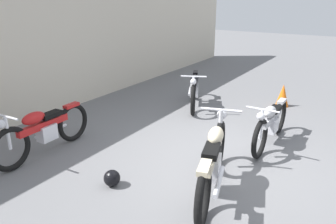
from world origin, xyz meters
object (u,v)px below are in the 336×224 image
object	(u,v)px
motorcycle_silver	(271,123)
motorcycle_cream	(213,160)
motorcycle_black	(194,89)
helmet	(112,178)
traffic_cone	(283,95)
motorcycle_red	(43,130)

from	to	relation	value
motorcycle_silver	motorcycle_cream	bearing A→B (deg)	-6.62
motorcycle_silver	motorcycle_black	bearing A→B (deg)	-119.74
helmet	traffic_cone	distance (m)	5.19
helmet	motorcycle_cream	size ratio (longest dim) A/B	0.11
helmet	traffic_cone	size ratio (longest dim) A/B	0.44
motorcycle_red	motorcycle_silver	world-z (taller)	motorcycle_red
traffic_cone	motorcycle_silver	xyz separation A→B (m)	(-2.44, -0.39, 0.15)
traffic_cone	motorcycle_black	xyz separation A→B (m)	(-1.16, 1.85, 0.17)
helmet	motorcycle_silver	xyz separation A→B (m)	(2.63, -1.51, 0.30)
helmet	motorcycle_red	bearing A→B (deg)	83.99
traffic_cone	motorcycle_red	world-z (taller)	motorcycle_red
motorcycle_red	motorcycle_silver	size ratio (longest dim) A/B	1.05
traffic_cone	motorcycle_red	bearing A→B (deg)	150.42
traffic_cone	motorcycle_cream	world-z (taller)	motorcycle_cream
helmet	traffic_cone	bearing A→B (deg)	-12.43
motorcycle_cream	motorcycle_red	bearing A→B (deg)	82.68
helmet	motorcycle_cream	bearing A→B (deg)	-63.32
motorcycle_red	motorcycle_silver	distance (m)	4.01
traffic_cone	motorcycle_black	world-z (taller)	motorcycle_black
helmet	motorcycle_red	xyz separation A→B (m)	(0.17, 1.66, 0.32)
helmet	motorcycle_silver	bearing A→B (deg)	-29.92
helmet	motorcycle_red	distance (m)	1.70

